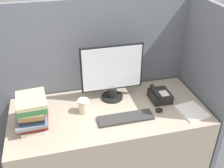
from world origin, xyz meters
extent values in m
cube|color=slate|center=(0.00, 0.77, 0.77)|extent=(1.98, 0.04, 1.55)
cube|color=slate|center=(0.83, 0.40, 0.77)|extent=(0.04, 0.79, 1.55)
cube|color=tan|center=(0.00, 0.37, 0.37)|extent=(1.58, 0.73, 0.74)
cylinder|color=black|center=(0.07, 0.54, 0.75)|extent=(0.19, 0.19, 0.02)
cylinder|color=black|center=(0.07, 0.54, 0.80)|extent=(0.08, 0.08, 0.08)
cube|color=black|center=(0.07, 0.55, 1.03)|extent=(0.52, 0.02, 0.40)
cube|color=silver|center=(0.07, 0.54, 1.03)|extent=(0.49, 0.01, 0.37)
cube|color=#333333|center=(0.10, 0.23, 0.75)|extent=(0.44, 0.13, 0.02)
ellipsoid|color=black|center=(0.39, 0.26, 0.76)|extent=(0.06, 0.05, 0.03)
cylinder|color=beige|center=(-0.20, 0.40, 0.80)|extent=(0.08, 0.08, 0.11)
cylinder|color=white|center=(-0.20, 0.40, 0.86)|extent=(0.09, 0.09, 0.01)
cube|color=silver|center=(-0.58, 0.31, 0.76)|extent=(0.19, 0.24, 0.03)
cube|color=maroon|center=(-0.58, 0.32, 0.79)|extent=(0.21, 0.23, 0.04)
cube|color=slate|center=(-0.60, 0.31, 0.82)|extent=(0.23, 0.28, 0.02)
cube|color=#264C8C|center=(-0.58, 0.31, 0.85)|extent=(0.19, 0.24, 0.02)
cube|color=#262628|center=(-0.58, 0.31, 0.87)|extent=(0.18, 0.25, 0.03)
cube|color=olive|center=(-0.58, 0.31, 0.91)|extent=(0.19, 0.26, 0.04)
cube|color=#38723F|center=(-0.58, 0.31, 0.95)|extent=(0.21, 0.24, 0.04)
cube|color=#C6B78C|center=(-0.58, 0.32, 0.98)|extent=(0.22, 0.26, 0.03)
cube|color=black|center=(0.46, 0.42, 0.78)|extent=(0.16, 0.19, 0.07)
cube|color=white|center=(0.48, 0.39, 0.82)|extent=(0.07, 0.09, 0.00)
cylinder|color=black|center=(0.42, 0.42, 0.83)|extent=(0.04, 0.18, 0.04)
cube|color=white|center=(0.65, 0.18, 0.75)|extent=(0.22, 0.26, 0.01)
camera|label=1|loc=(-0.39, -1.30, 2.03)|focal=42.00mm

